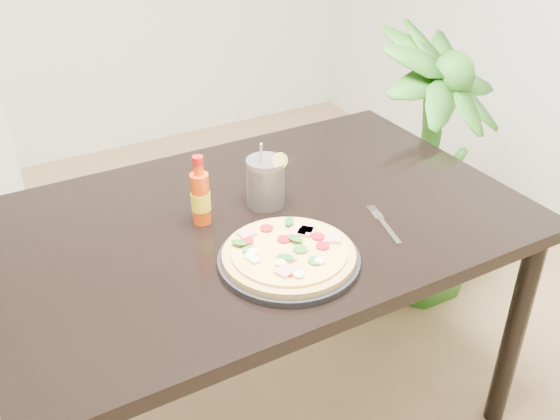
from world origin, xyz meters
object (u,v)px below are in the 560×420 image
fork (383,223)px  dining_table (258,241)px  houseplant (425,169)px  plate (289,260)px  pizza (289,253)px  cola_cup (266,183)px  hot_sauce_bottle (201,197)px

fork → dining_table: bearing=157.5°
fork → houseplant: (0.62, 0.51, -0.23)m
plate → houseplant: (0.92, 0.54, -0.24)m
dining_table → pizza: pizza is taller
dining_table → houseplant: (0.88, 0.32, -0.15)m
cola_cup → pizza: bearing=-107.3°
cola_cup → houseplant: bearing=18.1°
pizza → houseplant: bearing=30.4°
dining_table → plate: (-0.03, -0.22, 0.09)m
dining_table → cola_cup: 0.16m
plate → pizza: size_ratio=1.07×
hot_sauce_bottle → houseplant: 1.10m
plate → pizza: pizza is taller
plate → hot_sauce_bottle: size_ratio=1.78×
dining_table → hot_sauce_bottle: bearing=162.8°
pizza → cola_cup: cola_cup is taller
cola_cup → plate: bearing=-107.2°
plate → houseplant: houseplant is taller
hot_sauce_bottle → fork: size_ratio=1.01×
hot_sauce_bottle → houseplant: bearing=14.9°
dining_table → hot_sauce_bottle: 0.22m
dining_table → fork: 0.34m
cola_cup → hot_sauce_bottle: bearing=179.9°
pizza → cola_cup: bearing=72.7°
dining_table → houseplant: 0.95m
plate → fork: 0.30m
pizza → fork: bearing=5.0°
hot_sauce_bottle → fork: 0.48m
fork → plate: bearing=-160.6°
plate → hot_sauce_bottle: bearing=111.5°
plate → houseplant: bearing=30.4°
pizza → houseplant: (0.92, 0.54, -0.26)m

